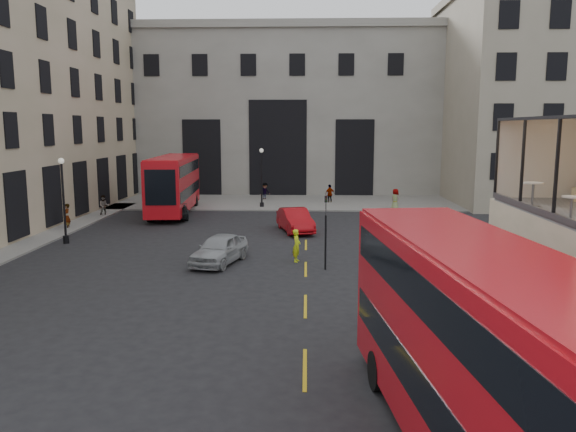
{
  "coord_description": "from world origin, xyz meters",
  "views": [
    {
      "loc": [
        -1.98,
        -15.9,
        7.17
      ],
      "look_at": [
        -2.86,
        10.45,
        3.0
      ],
      "focal_mm": 35.0,
      "sensor_mm": 36.0,
      "label": 1
    }
  ],
  "objects_px": {
    "car_c": "(174,208)",
    "pedestrian_d": "(395,200)",
    "pedestrian_a": "(104,206)",
    "cafe_table_far": "(533,190)",
    "car_a": "(219,249)",
    "street_lamp_a": "(64,205)",
    "bicycle": "(218,246)",
    "bus_far": "(174,182)",
    "pedestrian_c": "(330,194)",
    "pedestrian_e": "(67,217)",
    "street_lamp_b": "(262,181)",
    "car_b": "(295,220)",
    "cafe_table_mid": "(572,204)",
    "traffic_light_far": "(143,188)",
    "traffic_light_near": "(326,223)",
    "cyclist": "(297,246)",
    "pedestrian_b": "(265,192)",
    "bus_near": "(483,350)"
  },
  "relations": [
    {
      "from": "car_c",
      "to": "pedestrian_d",
      "type": "xyz_separation_m",
      "value": [
        18.31,
        4.91,
        0.15
      ]
    },
    {
      "from": "pedestrian_a",
      "to": "cafe_table_far",
      "type": "relative_size",
      "value": 2.23
    },
    {
      "from": "car_a",
      "to": "pedestrian_d",
      "type": "xyz_separation_m",
      "value": [
        12.36,
        19.8,
        0.17
      ]
    },
    {
      "from": "street_lamp_a",
      "to": "bicycle",
      "type": "relative_size",
      "value": 3.31
    },
    {
      "from": "bus_far",
      "to": "cafe_table_far",
      "type": "distance_m",
      "value": 33.44
    },
    {
      "from": "bus_far",
      "to": "pedestrian_c",
      "type": "bearing_deg",
      "value": 26.97
    },
    {
      "from": "car_a",
      "to": "pedestrian_c",
      "type": "relative_size",
      "value": 2.52
    },
    {
      "from": "car_c",
      "to": "cafe_table_far",
      "type": "distance_m",
      "value": 31.32
    },
    {
      "from": "car_a",
      "to": "pedestrian_e",
      "type": "height_order",
      "value": "pedestrian_e"
    },
    {
      "from": "street_lamp_b",
      "to": "car_b",
      "type": "relative_size",
      "value": 1.09
    },
    {
      "from": "bicycle",
      "to": "cafe_table_mid",
      "type": "distance_m",
      "value": 20.69
    },
    {
      "from": "car_b",
      "to": "pedestrian_e",
      "type": "bearing_deg",
      "value": 163.74
    },
    {
      "from": "bicycle",
      "to": "pedestrian_c",
      "type": "height_order",
      "value": "pedestrian_c"
    },
    {
      "from": "traffic_light_far",
      "to": "traffic_light_near",
      "type": "bearing_deg",
      "value": -48.81
    },
    {
      "from": "street_lamp_b",
      "to": "pedestrian_d",
      "type": "xyz_separation_m",
      "value": [
        11.77,
        -1.09,
        -1.45
      ]
    },
    {
      "from": "cyclist",
      "to": "bicycle",
      "type": "bearing_deg",
      "value": 77.63
    },
    {
      "from": "pedestrian_e",
      "to": "bus_far",
      "type": "bearing_deg",
      "value": 130.48
    },
    {
      "from": "traffic_light_near",
      "to": "cafe_table_mid",
      "type": "xyz_separation_m",
      "value": [
        6.39,
        -12.22,
        2.63
      ]
    },
    {
      "from": "street_lamp_a",
      "to": "pedestrian_a",
      "type": "height_order",
      "value": "street_lamp_a"
    },
    {
      "from": "pedestrian_b",
      "to": "bicycle",
      "type": "bearing_deg",
      "value": -133.17
    },
    {
      "from": "street_lamp_b",
      "to": "pedestrian_c",
      "type": "bearing_deg",
      "value": 27.41
    },
    {
      "from": "pedestrian_a",
      "to": "pedestrian_c",
      "type": "relative_size",
      "value": 0.96
    },
    {
      "from": "traffic_light_near",
      "to": "cafe_table_far",
      "type": "bearing_deg",
      "value": -54.89
    },
    {
      "from": "cafe_table_far",
      "to": "street_lamp_b",
      "type": "bearing_deg",
      "value": 110.2
    },
    {
      "from": "cyclist",
      "to": "pedestrian_b",
      "type": "height_order",
      "value": "cyclist"
    },
    {
      "from": "traffic_light_far",
      "to": "car_b",
      "type": "bearing_deg",
      "value": -24.24
    },
    {
      "from": "car_a",
      "to": "pedestrian_c",
      "type": "bearing_deg",
      "value": 89.56
    },
    {
      "from": "pedestrian_c",
      "to": "cafe_table_mid",
      "type": "xyz_separation_m",
      "value": [
        5.14,
        -37.46,
        4.15
      ]
    },
    {
      "from": "street_lamp_b",
      "to": "pedestrian_a",
      "type": "distance_m",
      "value": 13.59
    },
    {
      "from": "traffic_light_near",
      "to": "cafe_table_mid",
      "type": "relative_size",
      "value": 5.54
    },
    {
      "from": "car_b",
      "to": "pedestrian_c",
      "type": "xyz_separation_m",
      "value": [
        3.0,
        14.75,
        0.1
      ]
    },
    {
      "from": "pedestrian_e",
      "to": "pedestrian_d",
      "type": "bearing_deg",
      "value": 100.59
    },
    {
      "from": "cyclist",
      "to": "traffic_light_near",
      "type": "bearing_deg",
      "value": -126.29
    },
    {
      "from": "street_lamp_b",
      "to": "pedestrian_b",
      "type": "height_order",
      "value": "street_lamp_b"
    },
    {
      "from": "car_a",
      "to": "cafe_table_mid",
      "type": "bearing_deg",
      "value": -32.69
    },
    {
      "from": "street_lamp_b",
      "to": "cafe_table_mid",
      "type": "xyz_separation_m",
      "value": [
        11.39,
        -34.22,
        2.66
      ]
    },
    {
      "from": "car_c",
      "to": "cafe_table_mid",
      "type": "height_order",
      "value": "cafe_table_mid"
    },
    {
      "from": "traffic_light_near",
      "to": "cyclist",
      "type": "bearing_deg",
      "value": 132.52
    },
    {
      "from": "car_b",
      "to": "pedestrian_a",
      "type": "distance_m",
      "value": 16.86
    },
    {
      "from": "street_lamp_a",
      "to": "street_lamp_b",
      "type": "xyz_separation_m",
      "value": [
        11.0,
        16.0,
        0.0
      ]
    },
    {
      "from": "traffic_light_near",
      "to": "pedestrian_e",
      "type": "xyz_separation_m",
      "value": [
        -18.0,
        10.89,
        -1.51
      ]
    },
    {
      "from": "car_b",
      "to": "car_a",
      "type": "bearing_deg",
      "value": -127.11
    },
    {
      "from": "car_c",
      "to": "street_lamp_a",
      "type": "bearing_deg",
      "value": 51.89
    },
    {
      "from": "cafe_table_mid",
      "to": "cafe_table_far",
      "type": "relative_size",
      "value": 0.88
    },
    {
      "from": "car_a",
      "to": "bicycle",
      "type": "relative_size",
      "value": 2.84
    },
    {
      "from": "traffic_light_far",
      "to": "pedestrian_d",
      "type": "distance_m",
      "value": 21.4
    },
    {
      "from": "bus_near",
      "to": "car_c",
      "type": "relative_size",
      "value": 2.23
    },
    {
      "from": "street_lamp_b",
      "to": "cyclist",
      "type": "height_order",
      "value": "street_lamp_b"
    },
    {
      "from": "car_a",
      "to": "car_c",
      "type": "relative_size",
      "value": 0.84
    },
    {
      "from": "traffic_light_far",
      "to": "pedestrian_e",
      "type": "relative_size",
      "value": 2.08
    }
  ]
}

